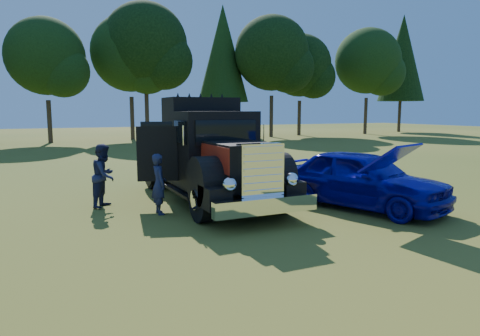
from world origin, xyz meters
name	(u,v)px	position (x,y,z in m)	size (l,w,h in m)	color
ground	(270,226)	(0.00, 0.00, 0.00)	(120.00, 120.00, 0.00)	#374E16
treeline	(97,45)	(-0.32, 27.76, 7.67)	(72.10, 24.04, 13.84)	#2D2116
diamond_t_truck	(211,158)	(-0.25, 3.07, 1.28)	(3.34, 7.16, 3.00)	black
hotrod_coupe	(361,179)	(3.14, 0.62, 0.80)	(3.31, 5.00, 1.89)	#07369F
spectator_near	(159,184)	(-1.99, 2.23, 0.77)	(0.56, 0.37, 1.55)	#1C2543
spectator_far	(104,175)	(-3.14, 3.68, 0.86)	(0.84, 0.65, 1.73)	#1B2B40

